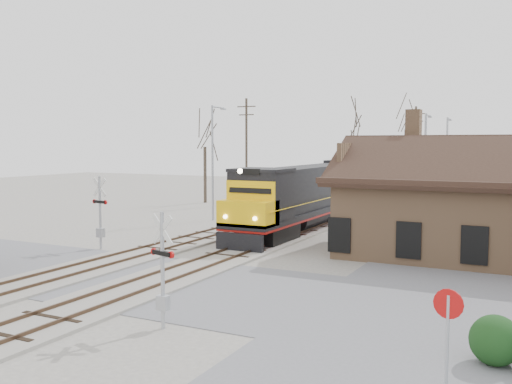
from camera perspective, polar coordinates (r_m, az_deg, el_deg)
ground at (r=25.28m, az=-9.75°, el=-8.86°), size 140.00×140.00×0.00m
road at (r=25.28m, az=-9.76°, el=-8.83°), size 60.00×9.00×0.03m
track_main at (r=38.14m, az=3.79°, el=-4.04°), size 3.40×90.00×0.24m
track_siding at (r=40.09m, az=-2.15°, el=-3.60°), size 3.40×90.00×0.24m
depot at (r=32.02m, az=21.78°, el=-1.86°), size 15.20×9.31×7.90m
locomotive_lead at (r=39.72m, az=4.96°, el=-0.30°), size 3.07×20.59×4.57m
locomotive_trailing at (r=59.55m, az=12.44°, el=1.33°), size 3.07×20.59×4.33m
crossbuck_near at (r=18.69m, az=-9.32°, el=-8.07°), size 1.07×0.35×3.81m
crossbuck_far at (r=33.36m, az=-15.32°, el=-2.24°), size 1.18×0.31×4.14m
do_not_enter_sign at (r=14.82m, az=18.64°, el=-12.10°), size 0.74×0.18×2.50m
hedge_a at (r=17.10m, az=22.81°, el=-13.52°), size 1.38×1.38×1.38m
streetlight_a at (r=44.32m, az=-4.28°, el=3.58°), size 0.25×2.04×8.89m
streetlight_b at (r=45.57m, az=16.56°, el=3.02°), size 0.25×2.04×8.25m
streetlight_c at (r=56.03m, az=18.54°, el=3.35°), size 0.25×2.04×8.38m
utility_pole_a at (r=56.42m, az=-0.97°, el=4.32°), size 2.00×0.24×10.38m
utility_pole_b at (r=64.55m, az=15.62°, el=4.03°), size 2.00×0.24×9.97m
tree_a at (r=57.54m, az=-5.14°, el=5.43°), size 3.76×3.76×9.20m
tree_b at (r=60.85m, az=9.27°, el=6.46°), size 4.42×4.42×10.83m
tree_c at (r=69.86m, az=14.77°, el=7.09°), size 5.08×5.08×12.43m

